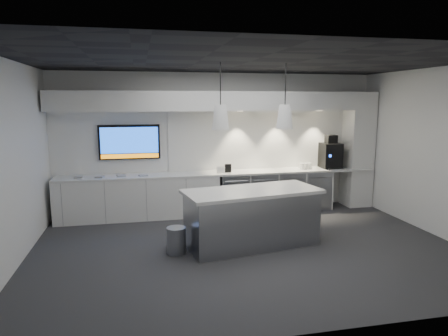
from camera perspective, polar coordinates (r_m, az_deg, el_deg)
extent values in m
plane|color=#313133|center=(6.73, 3.47, -11.39)|extent=(7.00, 7.00, 0.00)
plane|color=black|center=(6.32, 3.75, 14.94)|extent=(7.00, 7.00, 0.00)
plane|color=white|center=(8.77, -0.79, 3.64)|extent=(7.00, 0.00, 7.00)
plane|color=white|center=(4.04, 13.16, -3.65)|extent=(7.00, 0.00, 7.00)
plane|color=white|center=(6.38, -28.28, 0.26)|extent=(0.00, 7.00, 7.00)
plane|color=white|center=(8.03, 28.45, 1.93)|extent=(0.00, 7.00, 7.00)
cube|color=silver|center=(8.54, -0.36, -0.72)|extent=(6.80, 0.65, 0.04)
cube|color=white|center=(8.47, -12.07, -4.15)|extent=(3.30, 0.63, 0.86)
cube|color=gray|center=(8.69, 1.27, -3.62)|extent=(0.60, 0.61, 0.85)
cube|color=gray|center=(8.85, 5.25, -3.41)|extent=(0.60, 0.61, 0.85)
cube|color=gray|center=(9.05, 9.07, -3.19)|extent=(0.60, 0.61, 0.85)
cube|color=gray|center=(9.29, 12.70, -2.98)|extent=(0.60, 0.61, 0.85)
cube|color=white|center=(9.05, 6.72, 4.08)|extent=(4.60, 0.03, 1.30)
cube|color=white|center=(8.43, -0.40, 9.53)|extent=(6.90, 0.60, 0.40)
cube|color=white|center=(9.66, 18.56, 2.50)|extent=(0.55, 0.55, 2.60)
cube|color=black|center=(8.55, -13.34, 3.63)|extent=(1.25, 0.06, 0.72)
cube|color=blue|center=(8.51, -13.35, 3.88)|extent=(1.17, 0.00, 0.54)
cube|color=orange|center=(8.55, -13.27, 1.68)|extent=(1.17, 0.00, 0.09)
cube|color=gray|center=(6.75, 4.01, -7.29)|extent=(2.26, 1.21, 0.90)
cube|color=silver|center=(6.63, 4.06, -3.34)|extent=(2.38, 1.34, 0.05)
cylinder|color=gray|center=(6.49, -6.83, -10.24)|extent=(0.38, 0.38, 0.43)
cube|color=black|center=(9.36, 14.95, 1.73)|extent=(0.44, 0.49, 0.56)
cube|color=black|center=(9.32, 15.05, 4.01)|extent=(0.24, 0.24, 0.18)
cube|color=gray|center=(9.18, 15.58, -0.14)|extent=(0.32, 0.22, 0.03)
cube|color=black|center=(8.49, 0.58, -0.03)|extent=(0.14, 0.03, 0.18)
cube|color=silver|center=(8.43, -0.47, -0.24)|extent=(0.18, 0.04, 0.14)
cube|color=#989898|center=(8.42, -20.09, -1.23)|extent=(0.16, 0.16, 0.02)
cube|color=#989898|center=(8.32, -17.34, -1.21)|extent=(0.19, 0.19, 0.02)
cube|color=#989898|center=(8.34, -14.48, -1.06)|extent=(0.19, 0.19, 0.02)
cube|color=#989898|center=(8.27, -11.49, -1.03)|extent=(0.20, 0.20, 0.02)
cone|color=white|center=(6.34, -0.51, 7.25)|extent=(0.27, 0.27, 0.39)
cylinder|color=black|center=(6.34, -0.52, 12.19)|extent=(0.02, 0.02, 0.70)
cone|color=white|center=(6.64, 8.67, 7.25)|extent=(0.27, 0.27, 0.39)
cylinder|color=black|center=(6.64, 8.79, 11.96)|extent=(0.02, 0.02, 0.70)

